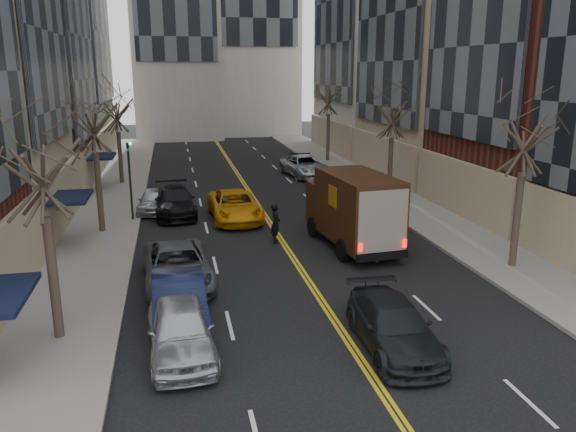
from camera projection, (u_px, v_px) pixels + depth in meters
name	position (u px, v px, depth m)	size (l,w,h in m)	color
sidewalk_left	(112.00, 202.00, 35.47)	(4.00, 66.00, 0.15)	slate
sidewalk_right	(381.00, 190.00, 38.99)	(4.00, 66.00, 0.15)	slate
tree_lf_near	(38.00, 140.00, 15.94)	(3.20, 3.20, 8.41)	#382D23
tree_lf_mid	(91.00, 103.00, 27.22)	(3.20, 3.20, 8.91)	#382D23
tree_lf_far	(116.00, 101.00, 39.68)	(3.20, 3.20, 8.12)	#382D23
tree_rt_near	(528.00, 115.00, 22.18)	(3.20, 3.20, 8.71)	#382D23
tree_rt_mid	(393.00, 102.00, 35.51)	(3.20, 3.20, 8.32)	#382D23
tree_rt_far	(329.00, 86.00, 49.57)	(3.20, 3.20, 9.11)	#382D23
traffic_signal	(130.00, 172.00, 30.34)	(0.29, 0.26, 4.70)	black
ups_truck	(353.00, 210.00, 26.28)	(3.16, 6.75, 3.58)	black
observer_sedan	(393.00, 326.00, 16.90)	(2.22, 5.01, 1.43)	black
taxi	(235.00, 206.00, 31.37)	(2.63, 5.70, 1.58)	orange
pedestrian	(276.00, 223.00, 27.20)	(0.70, 0.46, 1.92)	black
parked_lf_a	(180.00, 329.00, 16.51)	(1.88, 4.67, 1.59)	#B3B4BB
parked_lf_b	(179.00, 301.00, 18.45)	(1.70, 4.88, 1.61)	#101633
parked_lf_c	(177.00, 266.00, 21.88)	(2.54, 5.51, 1.53)	#4C4E54
parked_lf_d	(174.00, 201.00, 32.40)	(2.26, 5.57, 1.62)	black
parked_lf_e	(154.00, 201.00, 33.08)	(1.62, 4.02, 1.37)	#A9ABB1
parked_rt_a	(367.00, 203.00, 32.53)	(1.39, 4.00, 1.32)	#4E5156
parked_rt_b	(305.00, 166.00, 44.01)	(2.69, 5.83, 1.62)	#AFB2B7
parked_rt_c	(304.00, 166.00, 44.77)	(2.04, 5.01, 1.45)	black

